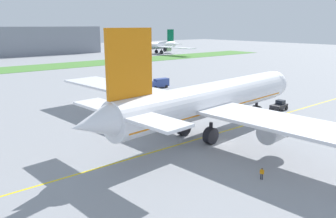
# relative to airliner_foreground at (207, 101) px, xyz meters

# --- Properties ---
(ground_plane) EXTENTS (600.00, 600.00, 0.00)m
(ground_plane) POSITION_rel_airliner_foreground_xyz_m (-0.76, -3.88, -6.32)
(ground_plane) COLOR gray
(ground_plane) RESTS_ON ground
(apron_taxi_line) EXTENTS (280.00, 0.36, 0.01)m
(apron_taxi_line) POSITION_rel_airliner_foreground_xyz_m (-0.76, -0.32, -6.32)
(apron_taxi_line) COLOR yellow
(apron_taxi_line) RESTS_ON ground
(grass_median_strip) EXTENTS (320.00, 24.00, 0.10)m
(grass_median_strip) POSITION_rel_airliner_foreground_xyz_m (-0.76, 117.49, -6.27)
(grass_median_strip) COLOR #4C8438
(grass_median_strip) RESTS_ON ground
(airliner_foreground) EXTENTS (51.15, 80.08, 18.64)m
(airliner_foreground) POSITION_rel_airliner_foreground_xyz_m (0.00, 0.00, 0.00)
(airliner_foreground) COLOR white
(airliner_foreground) RESTS_ON ground
(pushback_tug) EXTENTS (6.32, 2.96, 2.29)m
(pushback_tug) POSITION_rel_airliner_foreground_xyz_m (25.99, 2.25, -5.27)
(pushback_tug) COLOR #26262B
(pushback_tug) RESTS_ON ground
(ground_crew_wingwalker_port) EXTENTS (0.43, 0.52, 1.65)m
(ground_crew_wingwalker_port) POSITION_rel_airliner_foreground_xyz_m (17.75, -13.68, -5.32)
(ground_crew_wingwalker_port) COLOR black
(ground_crew_wingwalker_port) RESTS_ON ground
(ground_crew_marshaller_front) EXTENTS (0.37, 0.51, 1.57)m
(ground_crew_marshaller_front) POSITION_rel_airliner_foreground_xyz_m (-7.05, -16.59, -5.37)
(ground_crew_marshaller_front) COLOR black
(ground_crew_marshaller_front) RESTS_ON ground
(ground_crew_wingwalker_starboard) EXTENTS (0.51, 0.50, 1.73)m
(ground_crew_wingwalker_starboard) POSITION_rel_airliner_foreground_xyz_m (15.32, -14.59, -5.27)
(ground_crew_wingwalker_starboard) COLOR black
(ground_crew_wingwalker_starboard) RESTS_ON ground
(service_truck_baggage_loader) EXTENTS (6.29, 2.67, 2.88)m
(service_truck_baggage_loader) POSITION_rel_airliner_foreground_xyz_m (22.24, 41.74, -4.76)
(service_truck_baggage_loader) COLOR #33478C
(service_truck_baggage_loader) RESTS_ON ground
(parked_airliner_far_outer) EXTENTS (41.09, 63.57, 16.00)m
(parked_airliner_far_outer) POSITION_rel_airliner_foreground_xyz_m (98.81, 142.96, -0.90)
(parked_airliner_far_outer) COLOR white
(parked_airliner_far_outer) RESTS_ON ground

